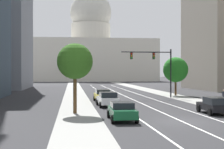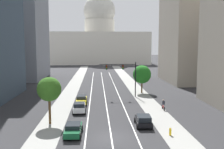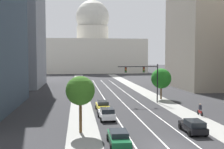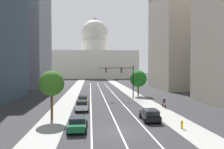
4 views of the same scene
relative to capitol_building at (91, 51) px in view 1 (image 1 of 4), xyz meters
name	(u,v)px [view 1 (image 1 of 4)]	position (x,y,z in m)	size (l,w,h in m)	color
ground_plane	(114,91)	(0.00, -79.05, -12.81)	(400.00, 400.00, 0.00)	#2B2B2D
sidewalk_left	(75,93)	(-7.59, -84.05, -12.80)	(3.55, 130.00, 0.01)	gray
sidewalk_right	(159,93)	(7.59, -84.05, -12.80)	(3.55, 130.00, 0.01)	gray
lane_stripe_left	(107,97)	(-2.91, -94.05, -12.79)	(0.16, 90.00, 0.01)	white
lane_stripe_center	(127,97)	(0.00, -94.05, -12.79)	(0.16, 90.00, 0.01)	white
lane_stripe_right	(146,97)	(2.91, -94.05, -12.79)	(0.16, 90.00, 0.01)	white
capitol_building	(91,51)	(0.00, 0.00, 0.00)	(53.09, 26.51, 39.03)	beige
car_yellow	(102,95)	(-4.36, -101.88, -12.02)	(2.06, 4.69, 1.52)	yellow
car_white	(107,99)	(-4.36, -107.67, -12.00)	(2.18, 4.33, 1.57)	silver
car_green	(122,111)	(-4.36, -118.14, -12.06)	(2.03, 4.61, 1.42)	#14512D
car_black	(215,105)	(4.35, -115.18, -12.02)	(2.15, 4.29, 1.49)	black
traffic_signal_mast	(156,63)	(3.88, -96.06, -7.76)	(7.35, 0.39, 7.01)	black
cyclist	(224,97)	(9.06, -107.00, -11.95)	(0.37, 1.70, 1.72)	black
street_tree_mid_left	(75,62)	(-7.87, -113.38, -8.18)	(3.20, 3.20, 6.26)	#51381E
street_tree_near_right	(176,70)	(8.12, -91.98, -8.74)	(3.95, 3.95, 6.05)	#51381E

